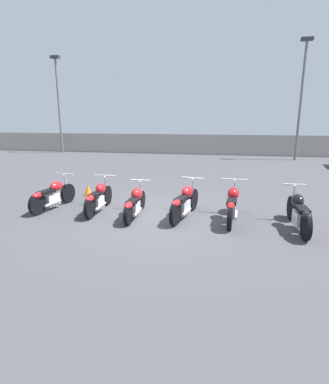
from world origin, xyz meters
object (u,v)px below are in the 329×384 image
light_pole_left (58,97)px  light_pole_right (302,90)px  motorcycle_slot_0 (52,195)px  motorcycle_slot_5 (299,212)px  motorcycle_slot_3 (185,202)px  motorcycle_slot_1 (99,198)px  motorcycle_slot_4 (232,204)px  motorcycle_slot_2 (135,203)px  traffic_cone_near (88,190)px

light_pole_left → light_pole_right: light_pole_right is taller
motorcycle_slot_0 → light_pole_left: bearing=127.3°
motorcycle_slot_0 → motorcycle_slot_5: bearing=5.3°
light_pole_left → motorcycle_slot_3: light_pole_left is taller
light_pole_left → motorcycle_slot_0: (7.75, -14.39, -3.91)m
light_pole_right → motorcycle_slot_1: (-8.29, -13.26, -4.02)m
motorcycle_slot_4 → motorcycle_slot_5: size_ratio=1.01×
motorcycle_slot_1 → motorcycle_slot_5: size_ratio=0.95×
motorcycle_slot_0 → motorcycle_slot_5: (6.91, -0.45, 0.01)m
motorcycle_slot_4 → motorcycle_slot_5: 1.63m
light_pole_left → motorcycle_slot_1: size_ratio=3.63×
motorcycle_slot_3 → motorcycle_slot_5: same height
motorcycle_slot_2 → motorcycle_slot_4: bearing=2.2°
light_pole_left → traffic_cone_near: size_ratio=17.57×
motorcycle_slot_0 → motorcycle_slot_3: (4.04, -0.06, 0.02)m
light_pole_right → light_pole_left: bearing=176.3°
motorcycle_slot_1 → motorcycle_slot_4: 3.84m
motorcycle_slot_3 → traffic_cone_near: (-3.66, 1.71, -0.24)m
light_pole_left → motorcycle_slot_0: bearing=-61.7°
light_pole_left → motorcycle_slot_4: light_pole_left is taller
light_pole_left → motorcycle_slot_3: 19.05m
motorcycle_slot_2 → traffic_cone_near: (-2.29, 1.91, -0.20)m
traffic_cone_near → light_pole_right: bearing=51.0°
motorcycle_slot_0 → motorcycle_slot_3: bearing=8.2°
light_pole_right → motorcycle_slot_5: bearing=-101.8°
motorcycle_slot_2 → motorcycle_slot_1: bearing=166.8°
motorcycle_slot_3 → light_pole_left: bearing=141.6°
light_pole_right → motorcycle_slot_4: bearing=-108.5°
motorcycle_slot_0 → traffic_cone_near: bearing=86.1°
light_pole_right → motorcycle_slot_3: size_ratio=3.58×
light_pole_left → motorcycle_slot_4: size_ratio=3.43×
motorcycle_slot_4 → motorcycle_slot_2: bearing=-171.3°
motorcycle_slot_0 → motorcycle_slot_4: 5.32m
light_pole_right → motorcycle_slot_0: (-9.78, -13.25, -4.01)m
motorcycle_slot_1 → motorcycle_slot_2: bearing=-13.7°
motorcycle_slot_0 → motorcycle_slot_1: (1.48, -0.01, -0.01)m
motorcycle_slot_4 → motorcycle_slot_5: bearing=-7.1°
motorcycle_slot_3 → motorcycle_slot_5: (2.87, -0.39, -0.01)m
motorcycle_slot_2 → motorcycle_slot_5: 4.25m
motorcycle_slot_0 → traffic_cone_near: motorcycle_slot_0 is taller
light_pole_left → motorcycle_slot_4: 19.89m
motorcycle_slot_4 → light_pole_right: bearing=76.8°
light_pole_right → traffic_cone_near: bearing=-129.0°
light_pole_right → motorcycle_slot_0: size_ratio=3.79×
motorcycle_slot_1 → motorcycle_slot_5: (5.43, -0.45, 0.02)m
motorcycle_slot_3 → motorcycle_slot_0: bearing=-168.4°
motorcycle_slot_0 → motorcycle_slot_3: 4.04m
light_pole_left → motorcycle_slot_4: (13.06, -14.49, -3.88)m
traffic_cone_near → motorcycle_slot_0: bearing=-102.9°
motorcycle_slot_0 → motorcycle_slot_5: 6.93m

